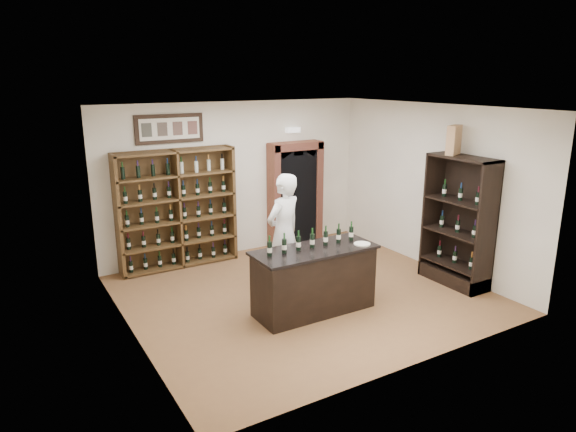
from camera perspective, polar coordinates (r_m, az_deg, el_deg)
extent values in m
plane|color=brown|center=(8.52, 1.75, -8.67)|extent=(5.50, 5.50, 0.00)
plane|color=white|center=(7.80, 1.93, 11.91)|extent=(5.50, 5.50, 0.00)
cube|color=white|center=(10.18, -5.75, 4.11)|extent=(5.50, 0.04, 3.00)
cube|color=white|center=(7.00, -17.54, -1.69)|extent=(0.04, 5.00, 3.00)
cube|color=white|center=(9.75, 15.63, 3.13)|extent=(0.04, 5.00, 3.00)
cube|color=#4E351A|center=(9.78, -12.52, 0.96)|extent=(2.20, 0.02, 2.20)
cube|color=#4E351A|center=(9.34, -18.40, -0.13)|extent=(0.06, 0.38, 2.20)
cube|color=#4E351A|center=(9.98, -6.37, 1.53)|extent=(0.06, 0.38, 2.20)
cube|color=#4E351A|center=(9.61, -12.18, 0.73)|extent=(0.04, 0.38, 2.20)
cube|color=#4E351A|center=(9.92, -11.84, -5.21)|extent=(2.18, 0.38, 0.04)
cube|color=#4E351A|center=(9.79, -11.98, -2.88)|extent=(2.18, 0.38, 0.04)
cube|color=#4E351A|center=(9.66, -12.11, -0.49)|extent=(2.18, 0.38, 0.03)
cube|color=#4E351A|center=(9.56, -12.26, 1.96)|extent=(2.18, 0.38, 0.04)
cube|color=#4E351A|center=(9.47, -12.40, 4.45)|extent=(2.18, 0.38, 0.04)
cube|color=#4E351A|center=(9.41, -12.55, 6.99)|extent=(2.18, 0.38, 0.04)
cube|color=black|center=(9.53, -13.03, 9.43)|extent=(1.25, 0.04, 0.52)
cube|color=black|center=(10.70, 0.77, 2.31)|extent=(0.97, 0.29, 2.05)
cube|color=#A0513E|center=(10.43, -1.59, 2.07)|extent=(0.14, 0.35, 2.15)
cube|color=#A0513E|center=(10.95, 3.13, 2.70)|extent=(0.14, 0.35, 2.15)
cube|color=#A0513E|center=(10.50, 0.85, 7.80)|extent=(1.15, 0.35, 0.16)
cube|color=white|center=(10.56, 0.55, 9.53)|extent=(0.30, 0.10, 0.10)
cube|color=black|center=(7.77, 2.90, -7.34)|extent=(1.80, 0.70, 0.94)
cube|color=black|center=(7.59, 2.96, -3.79)|extent=(1.88, 0.78, 0.04)
cylinder|color=black|center=(7.25, -2.06, -3.67)|extent=(0.07, 0.07, 0.21)
cylinder|color=silver|center=(7.25, -2.06, -3.78)|extent=(0.07, 0.07, 0.07)
cylinder|color=#194C1C|center=(7.20, -2.07, -2.54)|extent=(0.03, 0.03, 0.09)
cylinder|color=black|center=(7.36, -0.42, -3.36)|extent=(0.07, 0.07, 0.21)
cylinder|color=silver|center=(7.37, -0.42, -3.47)|extent=(0.07, 0.07, 0.07)
cylinder|color=#194C1C|center=(7.31, -0.42, -2.25)|extent=(0.03, 0.03, 0.09)
cylinder|color=black|center=(7.48, 1.17, -3.06)|extent=(0.07, 0.07, 0.21)
cylinder|color=silver|center=(7.48, 1.17, -3.17)|extent=(0.07, 0.07, 0.07)
cylinder|color=#194C1C|center=(7.43, 1.18, -1.96)|extent=(0.03, 0.03, 0.09)
cylinder|color=black|center=(7.60, 2.71, -2.77)|extent=(0.07, 0.07, 0.21)
cylinder|color=silver|center=(7.61, 2.71, -2.88)|extent=(0.07, 0.07, 0.07)
cylinder|color=#194C1C|center=(7.56, 2.73, -1.69)|extent=(0.03, 0.03, 0.09)
cylinder|color=black|center=(7.73, 4.20, -2.48)|extent=(0.07, 0.07, 0.21)
cylinder|color=silver|center=(7.73, 4.20, -2.59)|extent=(0.07, 0.07, 0.07)
cylinder|color=#194C1C|center=(7.69, 4.22, -1.42)|extent=(0.03, 0.03, 0.09)
cylinder|color=black|center=(7.86, 5.64, -2.21)|extent=(0.07, 0.07, 0.21)
cylinder|color=silver|center=(7.87, 5.64, -2.31)|extent=(0.07, 0.07, 0.07)
cylinder|color=#194C1C|center=(7.82, 5.67, -1.16)|extent=(0.03, 0.03, 0.09)
cylinder|color=black|center=(8.00, 7.03, -1.94)|extent=(0.07, 0.07, 0.21)
cylinder|color=silver|center=(8.01, 7.03, -2.04)|extent=(0.07, 0.07, 0.07)
cylinder|color=#194C1C|center=(7.96, 7.07, -0.90)|extent=(0.03, 0.03, 0.09)
cube|color=black|center=(9.24, 19.32, -0.38)|extent=(0.02, 1.20, 2.20)
cube|color=black|center=(8.72, 21.21, -1.47)|extent=(0.48, 0.04, 2.20)
cube|color=black|center=(9.44, 15.75, 0.24)|extent=(0.48, 0.04, 2.20)
cube|color=black|center=(8.85, 18.96, 6.16)|extent=(0.48, 1.20, 0.04)
cube|color=black|center=(9.37, 17.87, -6.36)|extent=(0.48, 1.20, 0.24)
cube|color=black|center=(9.29, 17.99, -5.04)|extent=(0.48, 1.16, 0.03)
cube|color=black|center=(9.12, 18.27, -1.79)|extent=(0.48, 1.16, 0.03)
cube|color=black|center=(8.98, 18.56, 1.56)|extent=(0.48, 1.16, 0.03)
imported|color=white|center=(8.40, -0.48, -1.87)|extent=(0.83, 0.67, 1.96)
cylinder|color=silver|center=(7.83, 8.23, -3.10)|extent=(0.25, 0.25, 0.02)
cube|color=tan|center=(8.96, 17.95, 8.03)|extent=(0.37, 0.26, 0.48)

